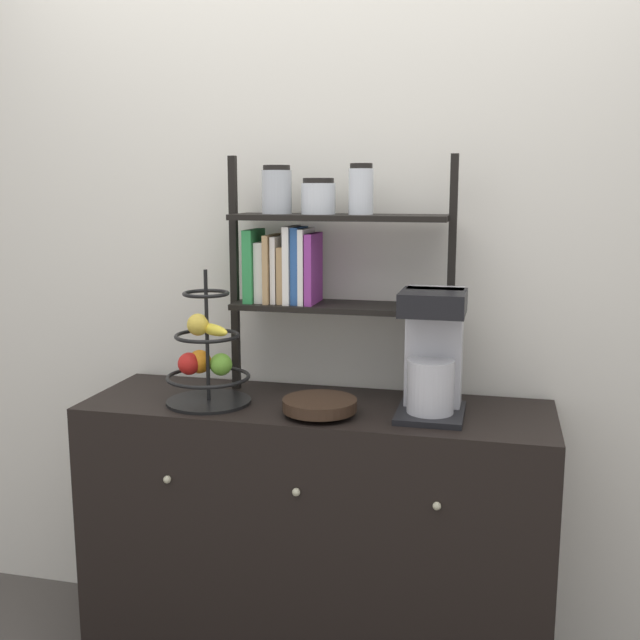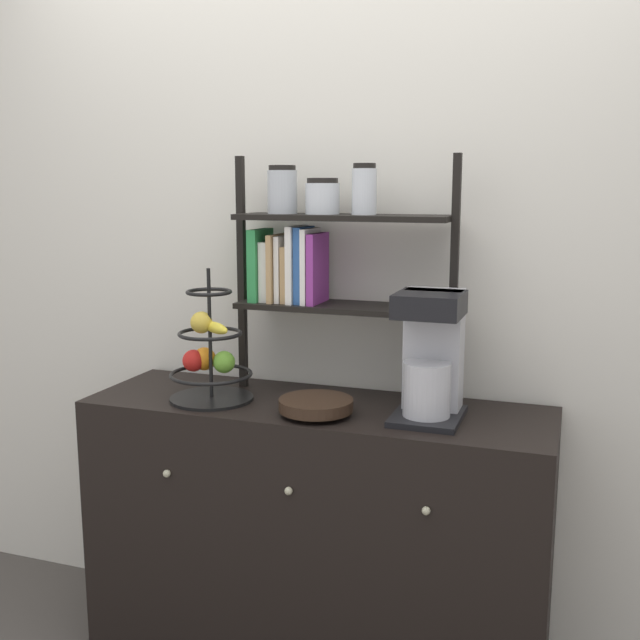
# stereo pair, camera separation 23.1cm
# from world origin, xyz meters

# --- Properties ---
(wall_back) EXTENTS (7.00, 0.05, 2.60)m
(wall_back) POSITION_xyz_m (0.00, 0.50, 1.30)
(wall_back) COLOR silver
(wall_back) RESTS_ON ground_plane
(sideboard) EXTENTS (1.47, 0.48, 0.89)m
(sideboard) POSITION_xyz_m (0.00, 0.23, 0.44)
(sideboard) COLOR black
(sideboard) RESTS_ON ground_plane
(coffee_maker) EXTENTS (0.20, 0.25, 0.38)m
(coffee_maker) POSITION_xyz_m (0.36, 0.22, 1.08)
(coffee_maker) COLOR black
(coffee_maker) RESTS_ON sideboard
(fruit_stand) EXTENTS (0.27, 0.27, 0.43)m
(fruit_stand) POSITION_xyz_m (-0.34, 0.17, 1.03)
(fruit_stand) COLOR black
(fruit_stand) RESTS_ON sideboard
(wooden_bowl) EXTENTS (0.22, 0.22, 0.05)m
(wooden_bowl) POSITION_xyz_m (0.04, 0.12, 0.92)
(wooden_bowl) COLOR black
(wooden_bowl) RESTS_ON sideboard
(shelf_hutch) EXTENTS (0.74, 0.20, 0.78)m
(shelf_hutch) POSITION_xyz_m (-0.05, 0.36, 1.37)
(shelf_hutch) COLOR black
(shelf_hutch) RESTS_ON sideboard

